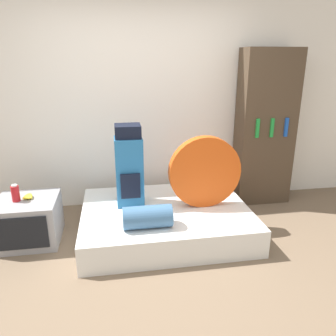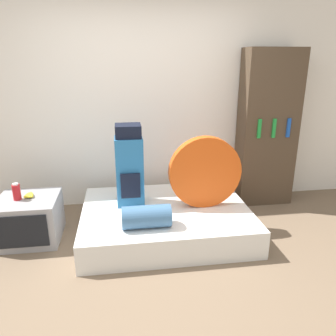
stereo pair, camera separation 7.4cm
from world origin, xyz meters
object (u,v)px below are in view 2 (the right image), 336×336
at_px(backpack, 129,166).
at_px(canister, 17,192).
at_px(tent_bag, 205,172).
at_px(television, 30,219).
at_px(sleeping_roll, 146,217).
at_px(bookshelf, 267,129).

distance_m(backpack, canister, 1.16).
height_order(tent_bag, television, tent_bag).
height_order(backpack, television, backpack).
distance_m(backpack, television, 1.17).
height_order(television, canister, canister).
bearing_deg(backpack, sleeping_roll, -77.43).
relative_size(backpack, television, 1.46).
bearing_deg(sleeping_roll, backpack, 102.57).
bearing_deg(canister, sleeping_roll, -19.28).
bearing_deg(backpack, bookshelf, 15.15).
xyz_separation_m(tent_bag, bookshelf, (0.97, 0.66, 0.30)).
distance_m(tent_bag, bookshelf, 1.21).
bearing_deg(tent_bag, sleeping_roll, -149.33).
bearing_deg(sleeping_roll, tent_bag, 30.67).
xyz_separation_m(tent_bag, sleeping_roll, (-0.66, -0.39, -0.28)).
bearing_deg(sleeping_roll, bookshelf, 32.92).
distance_m(television, canister, 0.32).
xyz_separation_m(television, canister, (-0.08, -0.01, 0.31)).
distance_m(tent_bag, sleeping_roll, 0.81).
height_order(sleeping_roll, television, sleeping_roll).
bearing_deg(television, bookshelf, 12.04).
bearing_deg(television, sleeping_roll, -20.83).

